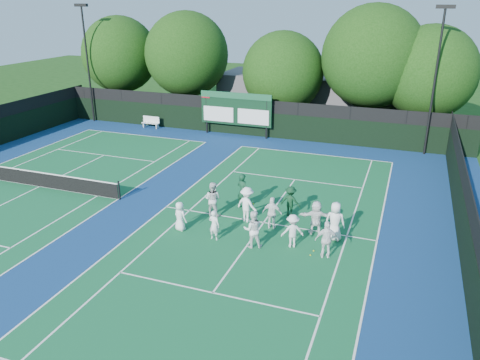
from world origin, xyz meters
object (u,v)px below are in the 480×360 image
(bench, at_px, (151,122))
(scoreboard, at_px, (236,109))
(coach_left, at_px, (243,191))
(tennis_net, at_px, (39,179))

(bench, bearing_deg, scoreboard, 1.56)
(scoreboard, distance_m, bench, 7.98)
(coach_left, bearing_deg, bench, -21.80)
(scoreboard, height_order, tennis_net, scoreboard)
(coach_left, bearing_deg, scoreboard, -44.94)
(scoreboard, relative_size, bench, 3.77)
(scoreboard, xyz_separation_m, coach_left, (5.41, -13.28, -1.22))
(tennis_net, bearing_deg, bench, 93.24)
(tennis_net, xyz_separation_m, bench, (-0.81, 14.37, 0.05))
(tennis_net, bearing_deg, scoreboard, 64.40)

